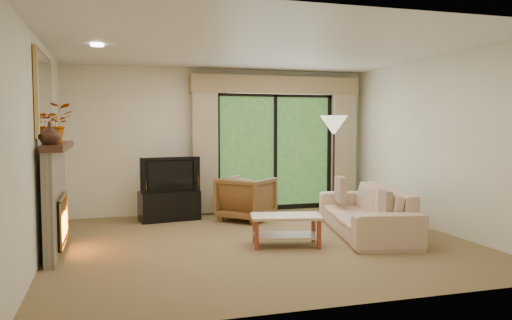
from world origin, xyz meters
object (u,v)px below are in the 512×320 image
object	(u,v)px
armchair	(246,198)
media_console	(169,206)
coffee_table	(286,230)
sofa	(365,211)

from	to	relation	value
armchair	media_console	bearing A→B (deg)	27.98
media_console	coffee_table	size ratio (longest dim) A/B	1.07
media_console	sofa	size ratio (longest dim) A/B	0.42
media_console	sofa	bearing A→B (deg)	-43.23
armchair	coffee_table	xyz separation A→B (m)	(0.03, -1.86, -0.16)
media_console	coffee_table	world-z (taller)	media_console
sofa	coffee_table	world-z (taller)	sofa
media_console	coffee_table	distance (m)	2.57
media_console	coffee_table	bearing A→B (deg)	-68.42
coffee_table	media_console	bearing A→B (deg)	132.39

